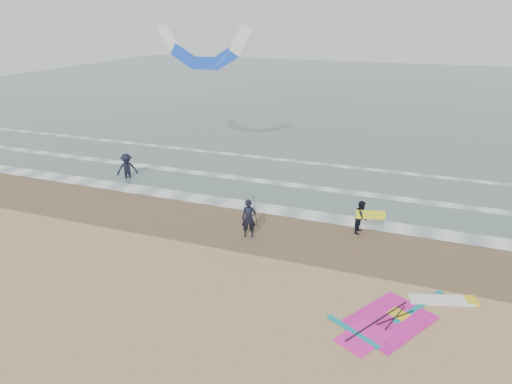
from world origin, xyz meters
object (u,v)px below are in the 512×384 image
at_px(person_wading, 127,164).
at_px(surf_kite, 204,52).
at_px(person_walking, 361,217).
at_px(windsurf_rig, 405,315).
at_px(person_standing, 249,219).

xyz_separation_m(person_wading, surf_kite, (3.02, 4.84, 6.19)).
bearing_deg(person_walking, windsurf_rig, -150.93).
distance_m(person_standing, surf_kite, 13.15).
xyz_separation_m(person_standing, surf_kite, (-6.68, 9.43, 6.27)).
relative_size(person_standing, person_wading, 0.92).
distance_m(windsurf_rig, person_standing, 7.86).
xyz_separation_m(windsurf_rig, surf_kite, (-13.63, 12.99, 7.12)).
bearing_deg(person_standing, person_wading, 136.55).
bearing_deg(person_standing, surf_kite, 107.17).
height_order(person_standing, surf_kite, surf_kite).
height_order(person_standing, person_wading, person_wading).
distance_m(windsurf_rig, person_walking, 6.30).
height_order(windsurf_rig, person_wading, person_wading).
relative_size(person_walking, surf_kite, 0.20).
xyz_separation_m(person_standing, person_wading, (-9.70, 4.59, 0.08)).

